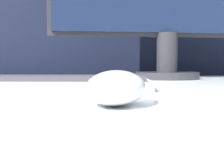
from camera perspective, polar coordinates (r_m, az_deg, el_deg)
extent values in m
cube|color=black|center=(1.20, -6.29, 1.09)|extent=(5.00, 0.03, 1.48)
ellipsoid|color=white|center=(0.34, 0.80, -0.67)|extent=(0.10, 0.12, 0.04)
cube|color=silver|center=(0.57, -12.83, -0.12)|extent=(0.40, 0.18, 0.02)
cube|color=#38383D|center=(0.57, -12.85, 1.09)|extent=(0.38, 0.16, 0.01)
cylinder|color=#28282D|center=(0.93, 10.00, 1.55)|extent=(0.19, 0.19, 0.02)
cylinder|color=#28282D|center=(0.93, 10.05, 5.68)|extent=(0.06, 0.06, 0.11)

